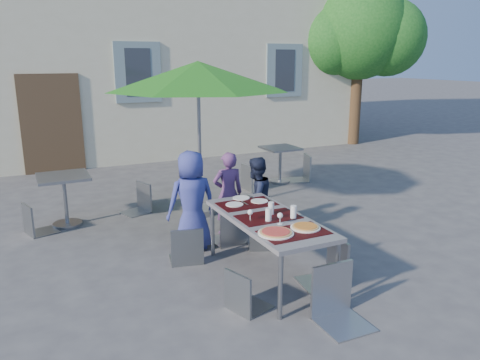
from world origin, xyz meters
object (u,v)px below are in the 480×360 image
child_2 (256,198)px  cafe_table_0 (64,190)px  child_0 (192,201)px  chair_3 (244,267)px  bg_chair_l_1 (251,162)px  chair_0 (186,223)px  child_1 (228,193)px  chair_5 (340,261)px  patio_umbrella (198,77)px  dining_table (268,221)px  bg_chair_l_0 (33,201)px  chair_1 (232,201)px  chair_4 (331,233)px  pizza_near_left (276,232)px  bg_chair_r_1 (303,152)px  chair_2 (266,206)px  pizza_near_right (305,227)px  cafe_table_1 (280,158)px  bg_chair_r_0 (138,181)px

child_2 → cafe_table_0: 2.96m
child_0 → chair_3: 1.77m
cafe_table_0 → bg_chair_l_1: size_ratio=0.83×
child_0 → chair_0: bearing=59.2°
child_0 → child_1: bearing=-155.4°
chair_5 → patio_umbrella: bearing=90.4°
child_1 → cafe_table_0: (-2.12, 1.40, -0.05)m
dining_table → chair_5: (0.16, -1.12, -0.07)m
bg_chair_l_1 → bg_chair_l_0: bearing=-169.0°
chair_1 → chair_4: chair_1 is taller
pizza_near_left → child_2: child_2 is taller
patio_umbrella → bg_chair_r_1: size_ratio=2.79×
child_1 → bg_chair_l_1: child_1 is taller
pizza_near_left → bg_chair_l_1: 4.38m
chair_2 → chair_3: size_ratio=1.23×
pizza_near_right → child_1: bearing=89.9°
chair_1 → chair_2: size_ratio=1.03×
pizza_near_left → cafe_table_1: pizza_near_left is taller
child_0 → chair_5: bearing=104.9°
child_0 → bg_chair_l_1: child_0 is taller
chair_0 → bg_chair_l_1: bg_chair_l_1 is taller
pizza_near_left → chair_1: 1.66m
chair_1 → bg_chair_r_0: bearing=112.6°
chair_0 → patio_umbrella: patio_umbrella is taller
chair_1 → bg_chair_r_1: bearing=42.1°
pizza_near_right → chair_4: (0.40, 0.07, -0.16)m
child_0 → child_2: 0.96m
dining_table → child_0: bearing=112.7°
dining_table → chair_5: 1.14m
dining_table → pizza_near_right: 0.54m
dining_table → cafe_table_1: 4.45m
child_2 → chair_0: size_ratio=1.30×
dining_table → patio_umbrella: size_ratio=0.64×
pizza_near_right → bg_chair_r_1: bg_chair_r_1 is taller
pizza_near_right → chair_1: bearing=94.1°
child_2 → patio_umbrella: size_ratio=0.41×
chair_1 → bg_chair_r_1: 3.80m
pizza_near_right → bg_chair_l_0: 4.13m
child_0 → bg_chair_l_1: bearing=-133.1°
chair_0 → chair_3: 1.36m
chair_2 → cafe_table_1: chair_2 is taller
chair_1 → child_0: bearing=173.5°
chair_3 → chair_5: chair_5 is taller
bg_chair_l_0 → cafe_table_1: bearing=12.3°
pizza_near_right → chair_2: 1.31m
chair_4 → chair_1: bearing=108.3°
chair_3 → chair_4: size_ratio=0.81×
cafe_table_1 → dining_table: bearing=-122.3°
pizza_near_left → chair_4: 0.79m
cafe_table_1 → bg_chair_r_1: bg_chair_r_1 is taller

